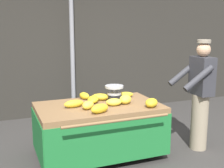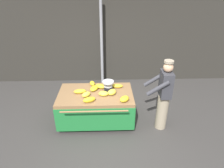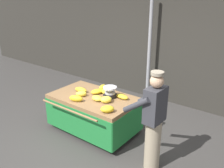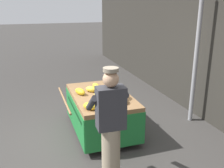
{
  "view_description": "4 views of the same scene",
  "coord_description": "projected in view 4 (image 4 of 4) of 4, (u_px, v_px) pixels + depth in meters",
  "views": [
    {
      "loc": [
        -1.7,
        -3.44,
        1.93
      ],
      "look_at": [
        -0.08,
        0.63,
        1.05
      ],
      "focal_mm": 47.58,
      "sensor_mm": 36.0,
      "label": 1
    },
    {
      "loc": [
        -0.08,
        -3.56,
        3.14
      ],
      "look_at": [
        0.05,
        0.59,
        0.97
      ],
      "focal_mm": 31.48,
      "sensor_mm": 36.0,
      "label": 2
    },
    {
      "loc": [
        2.79,
        -3.01,
        2.85
      ],
      "look_at": [
        0.06,
        0.57,
        1.13
      ],
      "focal_mm": 39.88,
      "sensor_mm": 36.0,
      "label": 3
    },
    {
      "loc": [
        4.17,
        -0.81,
        2.49
      ],
      "look_at": [
        0.2,
        0.53,
        1.16
      ],
      "focal_mm": 41.14,
      "sensor_mm": 36.0,
      "label": 4
    }
  ],
  "objects": [
    {
      "name": "street_pole",
      "position": [
        196.0,
        58.0,
        5.29
      ],
      "size": [
        0.09,
        0.09,
        2.82
      ],
      "primitive_type": "cylinder",
      "color": "gray",
      "rests_on": "ground"
    },
    {
      "name": "weighing_scale",
      "position": [
        113.0,
        93.0,
        4.72
      ],
      "size": [
        0.28,
        0.28,
        0.24
      ],
      "color": "black",
      "rests_on": "banana_cart"
    },
    {
      "name": "banana_bunch_3",
      "position": [
        119.0,
        88.0,
        5.18
      ],
      "size": [
        0.17,
        0.24,
        0.11
      ],
      "primitive_type": "ellipsoid",
      "rotation": [
        0.0,
        0.0,
        0.27
      ],
      "color": "gold",
      "rests_on": "banana_cart"
    },
    {
      "name": "banana_bunch_0",
      "position": [
        115.0,
        92.0,
        4.94
      ],
      "size": [
        0.31,
        0.25,
        0.11
      ],
      "primitive_type": "ellipsoid",
      "rotation": [
        0.0,
        0.0,
        1.14
      ],
      "color": "gold",
      "rests_on": "banana_cart"
    },
    {
      "name": "banana_cart",
      "position": [
        101.0,
        104.0,
        5.05
      ],
      "size": [
        1.79,
        1.27,
        0.79
      ],
      "color": "olive",
      "rests_on": "ground"
    },
    {
      "name": "banana_bunch_8",
      "position": [
        103.0,
        98.0,
        4.59
      ],
      "size": [
        0.27,
        0.28,
        0.13
      ],
      "primitive_type": "ellipsoid",
      "rotation": [
        0.0,
        0.0,
        2.4
      ],
      "color": "yellow",
      "rests_on": "banana_cart"
    },
    {
      "name": "banana_bunch_2",
      "position": [
        108.0,
        91.0,
        5.05
      ],
      "size": [
        0.27,
        0.33,
        0.1
      ],
      "primitive_type": "ellipsoid",
      "rotation": [
        0.0,
        0.0,
        2.72
      ],
      "color": "gold",
      "rests_on": "banana_cart"
    },
    {
      "name": "ground_plane",
      "position": [
        82.0,
        143.0,
        4.77
      ],
      "size": [
        60.0,
        60.0,
        0.0
      ],
      "primitive_type": "plane",
      "color": "#383533"
    },
    {
      "name": "banana_bunch_5",
      "position": [
        96.0,
        86.0,
        5.3
      ],
      "size": [
        0.3,
        0.16,
        0.11
      ],
      "primitive_type": "ellipsoid",
      "rotation": [
        0.0,
        0.0,
        1.7
      ],
      "color": "gold",
      "rests_on": "banana_cart"
    },
    {
      "name": "vendor_person",
      "position": [
        111.0,
        128.0,
        3.47
      ],
      "size": [
        0.59,
        0.53,
        1.71
      ],
      "color": "gray",
      "rests_on": "ground"
    },
    {
      "name": "banana_bunch_9",
      "position": [
        123.0,
        100.0,
        4.57
      ],
      "size": [
        0.3,
        0.15,
        0.09
      ],
      "primitive_type": "ellipsoid",
      "rotation": [
        0.0,
        0.0,
        1.51
      ],
      "color": "gold",
      "rests_on": "banana_cart"
    },
    {
      "name": "banana_bunch_7",
      "position": [
        80.0,
        92.0,
        4.96
      ],
      "size": [
        0.31,
        0.22,
        0.12
      ],
      "primitive_type": "ellipsoid",
      "rotation": [
        0.0,
        0.0,
        1.94
      ],
      "color": "gold",
      "rests_on": "banana_cart"
    },
    {
      "name": "banana_bunch_4",
      "position": [
        91.0,
        89.0,
        5.11
      ],
      "size": [
        0.25,
        0.25,
        0.11
      ],
      "primitive_type": "ellipsoid",
      "rotation": [
        0.0,
        0.0,
        2.35
      ],
      "color": "yellow",
      "rests_on": "banana_cart"
    },
    {
      "name": "banana_bunch_1",
      "position": [
        90.0,
        106.0,
        4.26
      ],
      "size": [
        0.29,
        0.29,
        0.12
      ],
      "primitive_type": "ellipsoid",
      "rotation": [
        0.0,
        0.0,
        2.37
      ],
      "color": "gold",
      "rests_on": "banana_cart"
    },
    {
      "name": "banana_bunch_6",
      "position": [
        98.0,
        96.0,
        4.76
      ],
      "size": [
        0.25,
        0.19,
        0.1
      ],
      "primitive_type": "ellipsoid",
      "rotation": [
        0.0,
        0.0,
        1.45
      ],
      "color": "yellow",
      "rests_on": "banana_cart"
    },
    {
      "name": "back_wall",
      "position": [
        222.0,
        40.0,
        5.11
      ],
      "size": [
        16.0,
        0.24,
        3.56
      ],
      "primitive_type": "cube",
      "color": "#2D2B26",
      "rests_on": "ground"
    }
  ]
}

